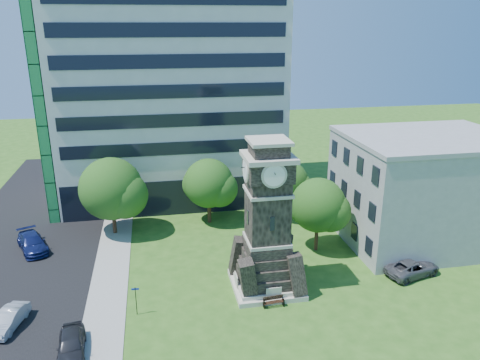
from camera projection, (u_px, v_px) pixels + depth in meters
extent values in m
plane|color=#2A5518|center=(234.00, 304.00, 35.44)|extent=(160.00, 160.00, 0.00)
cube|color=gray|center=(110.00, 282.00, 38.41)|extent=(3.00, 70.00, 0.06)
cube|color=beige|center=(266.00, 284.00, 37.77)|extent=(5.40, 5.40, 0.40)
cube|color=beige|center=(266.00, 280.00, 37.66)|extent=(4.80, 4.80, 0.30)
cube|color=black|center=(268.00, 204.00, 35.54)|extent=(3.00, 3.00, 6.40)
cube|color=beige|center=(267.00, 239.00, 36.49)|extent=(3.25, 3.25, 0.25)
cube|color=beige|center=(268.00, 191.00, 35.22)|extent=(3.25, 3.25, 0.25)
cube|color=black|center=(272.00, 224.00, 34.44)|extent=(0.35, 0.08, 1.10)
cube|color=black|center=(268.00, 169.00, 34.64)|extent=(3.30, 3.30, 1.60)
cube|color=beige|center=(269.00, 157.00, 34.36)|extent=(3.70, 3.70, 0.35)
cylinder|color=white|center=(274.00, 176.00, 33.00)|extent=(1.56, 0.06, 1.56)
cylinder|color=white|center=(245.00, 170.00, 34.33)|extent=(0.06, 1.56, 1.56)
cube|color=black|center=(269.00, 149.00, 34.17)|extent=(2.60, 2.60, 0.90)
cube|color=beige|center=(269.00, 141.00, 33.97)|extent=(3.00, 3.00, 0.25)
cube|color=silver|center=(169.00, 79.00, 54.66)|extent=(25.00, 15.00, 28.00)
cube|color=black|center=(178.00, 196.00, 51.78)|extent=(24.50, 0.80, 4.00)
cube|color=#9A9D9F|center=(424.00, 190.00, 44.82)|extent=(15.00, 12.00, 10.00)
cube|color=#9A9D9F|center=(431.00, 138.00, 43.17)|extent=(15.20, 12.20, 0.40)
imported|color=black|center=(71.00, 345.00, 29.87)|extent=(2.09, 4.38, 1.45)
imported|color=#ABADB3|center=(9.00, 319.00, 32.57)|extent=(2.22, 4.06, 1.27)
imported|color=#121A4E|center=(32.00, 243.00, 43.67)|extent=(3.95, 5.52, 1.48)
imported|color=#515156|center=(412.00, 268.00, 39.34)|extent=(5.27, 3.47, 1.35)
cube|color=black|center=(264.00, 304.00, 34.91)|extent=(0.05, 0.40, 0.62)
cube|color=black|center=(283.00, 302.00, 35.18)|extent=(0.05, 0.40, 0.62)
cube|color=#371F13|center=(274.00, 302.00, 35.02)|extent=(1.59, 0.42, 0.04)
cube|color=#371F13|center=(273.00, 298.00, 35.12)|extent=(1.59, 0.04, 0.35)
cylinder|color=black|center=(136.00, 301.00, 33.85)|extent=(0.05, 0.05, 2.25)
cube|color=#0E409D|center=(135.00, 289.00, 33.54)|extent=(0.54, 0.04, 0.14)
cylinder|color=#332114|center=(114.00, 220.00, 47.04)|extent=(0.39, 0.39, 2.77)
sphere|color=#28691F|center=(111.00, 189.00, 45.96)|extent=(6.21, 6.21, 6.21)
sphere|color=#28691F|center=(124.00, 195.00, 45.77)|extent=(4.66, 4.66, 4.66)
sphere|color=#28691F|center=(101.00, 190.00, 46.59)|extent=(4.35, 4.35, 4.35)
cylinder|color=#332114|center=(209.00, 211.00, 49.69)|extent=(0.39, 0.39, 2.56)
sphere|color=#245E1C|center=(209.00, 183.00, 48.70)|extent=(5.18, 5.18, 5.18)
sphere|color=#245E1C|center=(219.00, 189.00, 48.56)|extent=(3.88, 3.88, 3.88)
sphere|color=#245E1C|center=(199.00, 184.00, 49.23)|extent=(3.62, 3.62, 3.62)
cylinder|color=#332114|center=(287.00, 209.00, 50.38)|extent=(0.37, 0.37, 2.49)
sphere|color=#285D1B|center=(288.00, 182.00, 49.40)|extent=(4.44, 4.44, 4.44)
sphere|color=#285D1B|center=(297.00, 187.00, 49.30)|extent=(3.33, 3.33, 3.33)
sphere|color=#285D1B|center=(279.00, 183.00, 49.87)|extent=(3.11, 3.11, 3.11)
cylinder|color=#332114|center=(316.00, 237.00, 43.62)|extent=(0.34, 0.34, 2.61)
sphere|color=#36671E|center=(318.00, 205.00, 42.60)|extent=(5.02, 5.02, 5.02)
sphere|color=#36671E|center=(330.00, 212.00, 42.47)|extent=(3.77, 3.77, 3.77)
sphere|color=#36671E|center=(307.00, 206.00, 43.13)|extent=(3.52, 3.52, 3.52)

